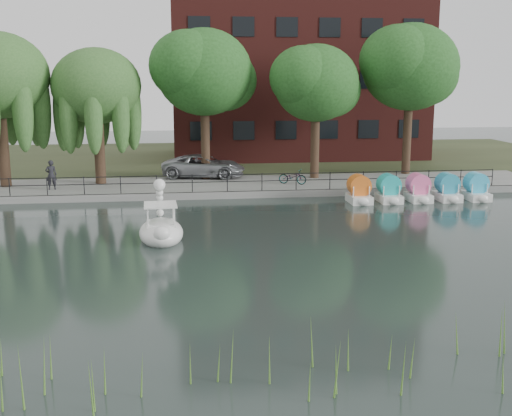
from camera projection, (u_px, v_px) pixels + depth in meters
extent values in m
plane|color=#313F3B|center=(256.00, 264.00, 23.93)|extent=(120.00, 120.00, 0.00)
cube|color=gray|center=(224.00, 186.00, 39.44)|extent=(40.00, 6.00, 0.40)
cube|color=gray|center=(228.00, 195.00, 36.57)|extent=(40.00, 0.25, 0.40)
cube|color=#47512D|center=(211.00, 158.00, 53.04)|extent=(60.00, 22.00, 0.36)
cylinder|color=black|center=(227.00, 175.00, 36.53)|extent=(32.00, 0.04, 0.04)
cylinder|color=black|center=(227.00, 182.00, 36.61)|extent=(32.00, 0.04, 0.04)
cylinder|color=black|center=(227.00, 182.00, 36.62)|extent=(0.05, 0.05, 1.00)
cube|color=#4C1E16|center=(296.00, 44.00, 52.03)|extent=(20.00, 10.00, 18.00)
cylinder|color=#473323|center=(4.00, 151.00, 37.88)|extent=(0.60, 0.60, 4.20)
cylinder|color=#473323|center=(100.00, 152.00, 39.07)|extent=(0.60, 0.60, 3.80)
ellipsoid|color=#4B7C39|center=(96.00, 86.00, 38.26)|extent=(5.32, 5.32, 4.52)
cylinder|color=#473323|center=(205.00, 144.00, 40.76)|extent=(0.60, 0.60, 4.50)
ellipsoid|color=#31742C|center=(204.00, 72.00, 39.86)|extent=(6.00, 6.00, 5.10)
cylinder|color=#473323|center=(315.00, 146.00, 41.17)|extent=(0.60, 0.60, 4.05)
ellipsoid|color=#31742C|center=(316.00, 83.00, 40.35)|extent=(5.40, 5.40, 4.59)
cylinder|color=#473323|center=(407.00, 138.00, 42.86)|extent=(0.60, 0.60, 4.72)
ellipsoid|color=#31742C|center=(410.00, 67.00, 41.91)|extent=(6.30, 6.30, 5.36)
imported|color=gray|center=(204.00, 164.00, 41.50)|extent=(3.90, 6.52, 1.70)
imported|color=gray|center=(293.00, 176.00, 39.02)|extent=(1.30, 1.81, 1.00)
imported|color=black|center=(51.00, 173.00, 37.01)|extent=(0.80, 0.62, 1.98)
ellipsoid|color=white|center=(161.00, 233.00, 27.28)|extent=(1.98, 3.03, 0.66)
cube|color=white|center=(161.00, 226.00, 27.11)|extent=(1.26, 1.36, 0.33)
cube|color=white|center=(160.00, 205.00, 26.98)|extent=(1.43, 1.53, 0.07)
ellipsoid|color=white|center=(162.00, 234.00, 26.01)|extent=(0.71, 0.56, 0.61)
sphere|color=white|center=(159.00, 185.00, 27.84)|extent=(0.52, 0.52, 0.52)
cone|color=black|center=(159.00, 184.00, 28.18)|extent=(0.23, 0.29, 0.22)
cylinder|color=yellow|center=(159.00, 185.00, 28.03)|extent=(0.29, 0.12, 0.28)
cube|color=white|center=(359.00, 199.00, 35.40)|extent=(1.15, 1.70, 0.44)
cylinder|color=orange|center=(359.00, 185.00, 35.35)|extent=(0.90, 1.20, 0.90)
cube|color=white|center=(389.00, 198.00, 35.61)|extent=(1.15, 1.70, 0.44)
cylinder|color=#21ADAC|center=(389.00, 185.00, 35.55)|extent=(0.90, 1.20, 0.90)
cube|color=white|center=(418.00, 197.00, 35.81)|extent=(1.15, 1.70, 0.44)
cylinder|color=pink|center=(418.00, 184.00, 35.76)|extent=(0.90, 1.20, 0.90)
cube|color=white|center=(447.00, 197.00, 36.02)|extent=(1.15, 1.70, 0.44)
cylinder|color=teal|center=(447.00, 184.00, 35.97)|extent=(0.90, 1.20, 0.90)
cube|color=white|center=(476.00, 196.00, 36.22)|extent=(1.15, 1.70, 0.44)
cylinder|color=#36B1DD|center=(476.00, 183.00, 36.17)|extent=(0.90, 1.20, 0.90)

